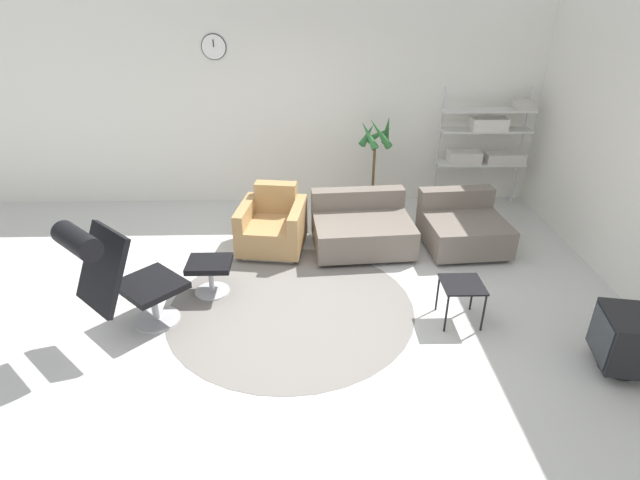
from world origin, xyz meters
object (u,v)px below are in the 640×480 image
(side_table, at_px, (462,288))
(potted_plant, at_px, (374,180))
(lounge_chair, at_px, (114,270))
(armchair_red, at_px, (273,227))
(ottoman, at_px, (210,270))
(shelf_unit, at_px, (488,140))
(crt_television, at_px, (626,341))
(couch_second, at_px, (462,228))
(couch_low, at_px, (362,229))

(side_table, relative_size, potted_plant, 0.29)
(lounge_chair, height_order, armchair_red, lounge_chair)
(ottoman, bearing_deg, shelf_unit, 32.14)
(crt_television, xyz_separation_m, potted_plant, (-1.69, 3.20, 0.23))
(armchair_red, bearing_deg, lounge_chair, 61.43)
(couch_second, distance_m, side_table, 1.59)
(ottoman, distance_m, armchair_red, 1.14)
(potted_plant, bearing_deg, side_table, -77.90)
(ottoman, distance_m, couch_second, 3.06)
(couch_low, bearing_deg, shelf_unit, -150.59)
(couch_low, relative_size, side_table, 2.97)
(armchair_red, distance_m, shelf_unit, 3.24)
(potted_plant, distance_m, shelf_unit, 1.67)
(couch_low, relative_size, shelf_unit, 0.73)
(couch_second, xyz_separation_m, potted_plant, (-0.98, 0.96, 0.28))
(ottoman, height_order, couch_low, couch_low)
(side_table, xyz_separation_m, crt_television, (1.16, -0.72, -0.07))
(crt_television, relative_size, potted_plant, 0.39)
(potted_plant, xyz_separation_m, shelf_unit, (1.59, 0.27, 0.46))
(couch_low, xyz_separation_m, crt_television, (1.94, -2.25, 0.05))
(couch_second, height_order, shelf_unit, shelf_unit)
(lounge_chair, bearing_deg, armchair_red, 96.62)
(couch_low, bearing_deg, side_table, 112.83)
(couch_low, xyz_separation_m, potted_plant, (0.25, 0.95, 0.28))
(lounge_chair, distance_m, ottoman, 1.05)
(armchair_red, xyz_separation_m, couch_second, (2.31, -0.01, -0.04))
(crt_television, bearing_deg, shelf_unit, 12.83)
(lounge_chair, height_order, ottoman, lounge_chair)
(lounge_chair, distance_m, armchair_red, 2.14)
(lounge_chair, height_order, shelf_unit, shelf_unit)
(lounge_chair, xyz_separation_m, armchair_red, (1.25, 1.68, -0.42))
(ottoman, xyz_separation_m, couch_second, (2.90, 0.97, -0.03))
(armchair_red, xyz_separation_m, shelf_unit, (2.91, 1.22, 0.70))
(lounge_chair, bearing_deg, potted_plant, 88.84)
(lounge_chair, relative_size, shelf_unit, 0.70)
(lounge_chair, distance_m, couch_second, 3.96)
(couch_second, height_order, side_table, couch_second)
(lounge_chair, height_order, potted_plant, potted_plant)
(lounge_chair, height_order, couch_low, lounge_chair)
(armchair_red, bearing_deg, ottoman, 67.01)
(lounge_chair, relative_size, side_table, 2.84)
(couch_low, height_order, potted_plant, potted_plant)
(lounge_chair, bearing_deg, crt_television, 35.65)
(ottoman, distance_m, couch_low, 1.93)
(couch_second, distance_m, potted_plant, 1.40)
(lounge_chair, bearing_deg, side_table, 45.99)
(armchair_red, relative_size, side_table, 2.16)
(crt_television, bearing_deg, side_table, 69.27)
(lounge_chair, bearing_deg, ottoman, 90.00)
(crt_television, distance_m, shelf_unit, 3.54)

